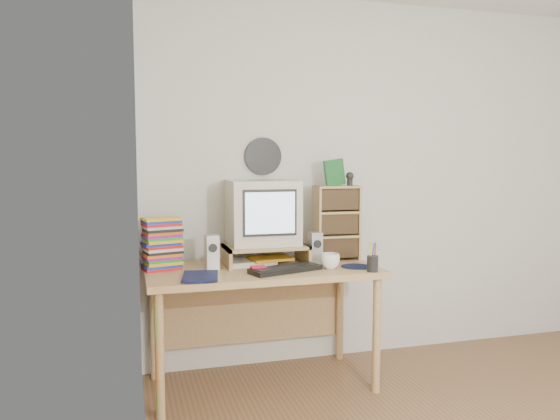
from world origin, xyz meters
TOP-DOWN VIEW (x-y plane):
  - back_wall at (0.00, 1.75)m, footprint 3.50×0.00m
  - left_wall at (-1.75, 0.00)m, footprint 0.00×3.50m
  - curtain at (-1.71, 0.48)m, footprint 0.00×2.20m
  - wall_disc at (-0.93, 1.73)m, footprint 0.25×0.02m
  - desk at (-1.03, 1.44)m, footprint 1.40×0.70m
  - monitor_riser at (-0.98, 1.48)m, footprint 0.52×0.30m
  - crt_monitor at (-0.98, 1.53)m, footprint 0.44×0.44m
  - speaker_left at (-1.33, 1.41)m, footprint 0.09×0.09m
  - speaker_right at (-0.67, 1.41)m, footprint 0.08×0.08m
  - keyboard at (-0.93, 1.22)m, footprint 0.46×0.27m
  - dvd_stack at (-1.62, 1.48)m, footprint 0.24×0.19m
  - cd_rack at (-0.49, 1.50)m, footprint 0.30×0.17m
  - mug at (-0.64, 1.23)m, footprint 0.12×0.12m
  - diary at (-1.53, 1.18)m, footprint 0.26×0.22m
  - mousepad at (-0.47, 1.23)m, footprint 0.24×0.24m
  - pen_cup at (-0.43, 1.07)m, footprint 0.08×0.08m
  - papers at (-1.03, 1.50)m, footprint 0.32×0.25m
  - red_box at (-1.09, 1.21)m, footprint 0.09×0.06m
  - game_box at (-0.50, 1.52)m, footprint 0.14×0.04m
  - webcam at (-0.40, 1.49)m, footprint 0.06×0.06m

SIDE VIEW (x-z plane):
  - desk at x=-1.03m, z-range 0.24..0.99m
  - mousepad at x=-0.47m, z-range 0.75..0.75m
  - keyboard at x=-0.93m, z-range 0.75..0.78m
  - papers at x=-1.03m, z-range 0.75..0.79m
  - red_box at x=-1.09m, z-range 0.75..0.79m
  - diary at x=-1.53m, z-range 0.75..0.80m
  - mug at x=-0.64m, z-range 0.75..0.84m
  - pen_cup at x=-0.43m, z-range 0.75..0.88m
  - monitor_riser at x=-0.98m, z-range 0.78..0.90m
  - speaker_right at x=-0.67m, z-range 0.75..0.95m
  - speaker_left at x=-1.33m, z-range 0.75..0.96m
  - dvd_stack at x=-1.62m, z-range 0.75..1.05m
  - cd_rack at x=-0.49m, z-range 0.75..1.24m
  - crt_monitor at x=-0.98m, z-range 0.87..1.28m
  - curtain at x=-1.71m, z-range 0.05..2.25m
  - back_wall at x=0.00m, z-range -0.50..3.00m
  - left_wall at x=-1.75m, z-range -0.50..3.00m
  - webcam at x=-0.40m, z-range 1.24..1.33m
  - game_box at x=-0.50m, z-range 1.24..1.41m
  - wall_disc at x=-0.93m, z-range 1.30..1.55m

